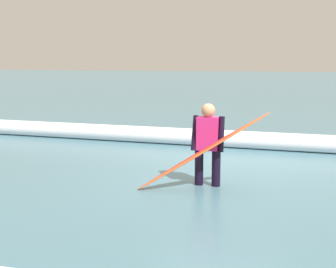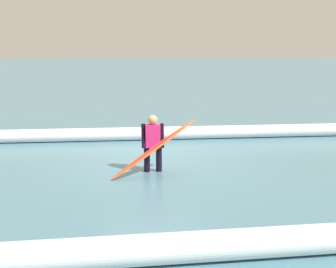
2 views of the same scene
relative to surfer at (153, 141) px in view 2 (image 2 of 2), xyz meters
The scene contains 5 objects.
ground_plane 0.99m from the surfer, 98.28° to the right, with size 153.11×153.11×0.00m, color slate.
surfer is the anchor object (origin of this frame).
surfboard 0.35m from the surfer, 88.62° to the left, with size 2.06×0.76×1.27m.
wave_crest_foreground 3.51m from the surfer, 97.43° to the right, with size 0.40×0.40×24.92m, color white.
wave_crest_midground 4.52m from the surfer, 99.56° to the left, with size 0.43×0.43×22.95m, color white.
Camera 2 is at (1.13, 10.64, 2.95)m, focal length 47.87 mm.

